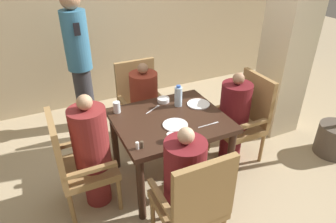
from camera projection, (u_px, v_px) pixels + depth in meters
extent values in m
plane|color=tan|center=(170.00, 176.00, 3.22)|extent=(16.00, 16.00, 0.00)
cube|color=tan|center=(106.00, 7.00, 4.13)|extent=(8.00, 0.06, 2.80)
cube|color=#BCAD8E|center=(292.00, 26.00, 3.42)|extent=(0.45, 0.45, 2.70)
cube|color=#331E14|center=(170.00, 120.00, 2.87)|extent=(1.05, 0.90, 0.05)
cylinder|color=#331E14|center=(141.00, 190.00, 2.58)|extent=(0.07, 0.07, 0.68)
cylinder|color=#331E14|center=(230.00, 160.00, 2.92)|extent=(0.07, 0.07, 0.68)
cylinder|color=#331E14|center=(115.00, 142.00, 3.19)|extent=(0.07, 0.07, 0.68)
cylinder|color=#331E14|center=(191.00, 122.00, 3.53)|extent=(0.07, 0.07, 0.68)
cube|color=olive|center=(88.00, 169.00, 2.72)|extent=(0.48, 0.48, 0.07)
cube|color=olive|center=(56.00, 148.00, 2.48)|extent=(0.05, 0.48, 0.54)
cube|color=olive|center=(81.00, 142.00, 2.81)|extent=(0.44, 0.04, 0.04)
cube|color=olive|center=(91.00, 170.00, 2.46)|extent=(0.44, 0.04, 0.04)
cylinder|color=olive|center=(107.00, 167.00, 3.07)|extent=(0.04, 0.04, 0.37)
cylinder|color=olive|center=(120.00, 194.00, 2.74)|extent=(0.04, 0.04, 0.37)
cylinder|color=olive|center=(65.00, 179.00, 2.91)|extent=(0.04, 0.04, 0.37)
cylinder|color=olive|center=(72.00, 210.00, 2.58)|extent=(0.04, 0.04, 0.37)
cylinder|color=maroon|center=(97.00, 182.00, 2.83)|extent=(0.24, 0.24, 0.44)
cylinder|color=maroon|center=(90.00, 138.00, 2.58)|extent=(0.32, 0.32, 0.57)
sphere|color=tan|center=(84.00, 102.00, 2.40)|extent=(0.13, 0.13, 0.13)
cube|color=olive|center=(143.00, 112.00, 3.61)|extent=(0.48, 0.48, 0.07)
cube|color=olive|center=(135.00, 82.00, 3.63)|extent=(0.48, 0.05, 0.54)
cube|color=olive|center=(160.00, 97.00, 3.62)|extent=(0.04, 0.44, 0.04)
cube|color=olive|center=(124.00, 104.00, 3.45)|extent=(0.04, 0.44, 0.04)
cylinder|color=olive|center=(166.00, 131.00, 3.63)|extent=(0.04, 0.04, 0.37)
cylinder|color=olive|center=(133.00, 140.00, 3.48)|extent=(0.04, 0.04, 0.37)
cylinder|color=olive|center=(153.00, 115.00, 3.97)|extent=(0.04, 0.04, 0.37)
cylinder|color=olive|center=(122.00, 123.00, 3.81)|extent=(0.04, 0.04, 0.37)
cylinder|color=maroon|center=(145.00, 127.00, 3.66)|extent=(0.24, 0.24, 0.44)
cylinder|color=maroon|center=(144.00, 93.00, 3.43)|extent=(0.32, 0.32, 0.48)
sphere|color=#997051|center=(143.00, 68.00, 3.28)|extent=(0.12, 0.12, 0.12)
cube|color=olive|center=(237.00, 126.00, 3.33)|extent=(0.48, 0.48, 0.07)
cube|color=olive|center=(257.00, 98.00, 3.26)|extent=(0.05, 0.48, 0.54)
cube|color=olive|center=(252.00, 124.00, 3.07)|extent=(0.44, 0.04, 0.04)
cube|color=olive|center=(227.00, 106.00, 3.42)|extent=(0.44, 0.04, 0.04)
cylinder|color=olive|center=(230.00, 158.00, 3.19)|extent=(0.04, 0.04, 0.37)
cylinder|color=olive|center=(209.00, 137.00, 3.52)|extent=(0.04, 0.04, 0.37)
cylinder|color=olive|center=(261.00, 148.00, 3.35)|extent=(0.04, 0.04, 0.37)
cylinder|color=olive|center=(238.00, 129.00, 3.68)|extent=(0.04, 0.04, 0.37)
cylinder|color=#5B1419|center=(231.00, 141.00, 3.40)|extent=(0.24, 0.24, 0.44)
cylinder|color=#5B1419|center=(235.00, 105.00, 3.16)|extent=(0.32, 0.32, 0.49)
sphere|color=#997051|center=(239.00, 79.00, 3.01)|extent=(0.12, 0.12, 0.12)
cube|color=olive|center=(187.00, 204.00, 2.35)|extent=(0.48, 0.48, 0.07)
cube|color=olive|center=(204.00, 195.00, 2.03)|extent=(0.48, 0.05, 0.54)
cube|color=olive|center=(161.00, 199.00, 2.19)|extent=(0.04, 0.44, 0.04)
cube|color=olive|center=(213.00, 181.00, 2.36)|extent=(0.04, 0.44, 0.04)
cylinder|color=olive|center=(153.00, 213.00, 2.55)|extent=(0.04, 0.04, 0.37)
cylinder|color=olive|center=(196.00, 197.00, 2.71)|extent=(0.04, 0.04, 0.37)
cylinder|color=maroon|center=(183.00, 215.00, 2.49)|extent=(0.24, 0.24, 0.44)
cylinder|color=maroon|center=(185.00, 171.00, 2.25)|extent=(0.32, 0.32, 0.52)
sphere|color=tan|center=(186.00, 136.00, 2.09)|extent=(0.12, 0.12, 0.12)
cylinder|color=#2D2D33|center=(85.00, 98.00, 3.90)|extent=(0.23, 0.23, 0.82)
cylinder|color=teal|center=(76.00, 41.00, 3.52)|extent=(0.30, 0.30, 0.70)
cube|color=black|center=(77.00, 29.00, 3.29)|extent=(0.07, 0.01, 0.14)
cylinder|color=#4C4238|center=(334.00, 140.00, 3.48)|extent=(0.40, 0.40, 0.37)
cylinder|color=white|center=(198.00, 104.00, 3.09)|extent=(0.23, 0.23, 0.01)
cylinder|color=white|center=(175.00, 125.00, 2.75)|extent=(0.23, 0.23, 0.01)
cylinder|color=white|center=(171.00, 140.00, 2.54)|extent=(0.12, 0.12, 0.01)
cylinder|color=white|center=(171.00, 137.00, 2.52)|extent=(0.07, 0.07, 0.06)
cylinder|color=white|center=(163.00, 100.00, 3.14)|extent=(0.13, 0.13, 0.04)
cylinder|color=silver|center=(178.00, 97.00, 3.03)|extent=(0.08, 0.08, 0.20)
cylinder|color=#3359B2|center=(179.00, 86.00, 2.97)|extent=(0.04, 0.04, 0.02)
cylinder|color=silver|center=(178.00, 95.00, 3.17)|extent=(0.07, 0.07, 0.11)
cylinder|color=silver|center=(117.00, 107.00, 2.93)|extent=(0.07, 0.07, 0.11)
cylinder|color=white|center=(137.00, 146.00, 2.42)|extent=(0.03, 0.03, 0.07)
cylinder|color=#4C3D2D|center=(142.00, 145.00, 2.44)|extent=(0.03, 0.03, 0.06)
cube|color=silver|center=(152.00, 110.00, 3.00)|extent=(0.17, 0.10, 0.00)
cube|color=silver|center=(158.00, 106.00, 3.06)|extent=(0.04, 0.04, 0.00)
cube|color=silver|center=(207.00, 125.00, 2.75)|extent=(0.19, 0.01, 0.00)
cube|color=silver|center=(215.00, 123.00, 2.78)|extent=(0.06, 0.02, 0.00)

